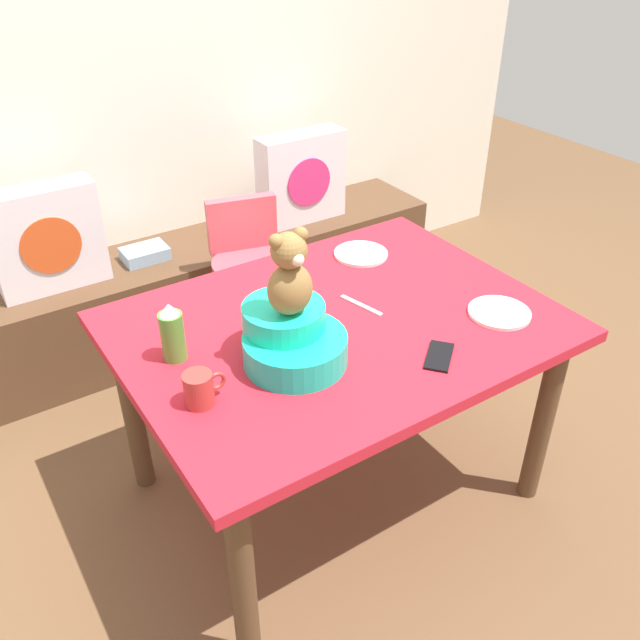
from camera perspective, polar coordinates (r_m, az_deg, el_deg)
ground_plane at (r=2.61m, az=1.24°, el=-13.84°), size 8.00×8.00×0.00m
back_wall at (r=3.21m, az=-15.17°, el=21.24°), size 4.40×0.10×2.60m
window_bench at (r=3.35m, az=-10.94°, el=2.45°), size 2.60×0.44×0.46m
pillow_floral_left at (r=2.99m, az=-22.15°, el=6.38°), size 0.44×0.15×0.44m
pillow_floral_right at (r=3.39m, az=-1.60°, el=11.94°), size 0.44×0.15×0.44m
book_stack at (r=3.17m, az=-14.60°, el=5.46°), size 0.20×0.14×0.06m
dining_table at (r=2.18m, az=1.45°, el=-2.18°), size 1.35×1.01×0.74m
highchair at (r=2.90m, az=-5.82°, el=4.42°), size 0.40×0.50×0.79m
infant_seat_teal at (r=1.92m, az=-2.44°, el=-1.57°), size 0.30×0.33×0.16m
teddy_bear at (r=1.81m, az=-2.58°, el=3.79°), size 0.13×0.12×0.25m
ketchup_bottle at (r=1.96m, az=-12.40°, el=-1.08°), size 0.07×0.07×0.18m
coffee_mug at (r=1.80m, az=-10.15°, el=-5.75°), size 0.12×0.08×0.09m
dinner_plate_near at (r=2.51m, az=3.48°, el=5.61°), size 0.20×0.20×0.01m
dinner_plate_far at (r=2.23m, az=14.94°, el=0.61°), size 0.20×0.20×0.01m
cell_phone at (r=2.00m, az=10.06°, el=-3.03°), size 0.16×0.15×0.01m
table_fork at (r=2.20m, az=3.50°, el=1.25°), size 0.05×0.17×0.01m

